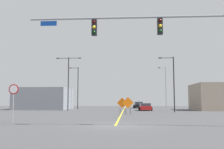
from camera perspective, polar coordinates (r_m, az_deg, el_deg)
The scene contains 14 objects.
ground at distance 16.81m, azimuth 0.75°, elevation -11.18°, with size 131.99×131.99×0.00m, color #444447.
road_centre_stripe at distance 53.40m, azimuth 2.70°, elevation -7.50°, with size 0.16×73.33×0.01m.
traffic_signal_assembly at distance 17.33m, azimuth 10.64°, elevation 7.96°, with size 13.06×0.44×7.45m.
stop_sign at distance 20.88m, azimuth -20.83°, elevation -4.30°, with size 0.76×0.07×2.82m.
street_lamp_mid_right at distance 37.78m, azimuth 13.18°, elevation -1.41°, with size 2.19×0.24×7.86m.
street_lamp_mid_left at distance 57.59m, azimuth 11.65°, elevation -2.41°, with size 1.70×0.24×8.95m.
street_lamp_far_right at distance 51.02m, azimuth -7.63°, elevation -2.49°, with size 1.83×0.24×8.15m.
street_lamp_near_left at distance 43.65m, azimuth -9.56°, elevation -0.93°, with size 4.15×0.24×8.84m.
construction_sign_median_near at distance 34.41m, azimuth 2.24°, elevation -6.36°, with size 1.37×0.17×2.01m.
construction_sign_left_shoulder at distance 30.14m, azimuth 3.53°, elevation -6.36°, with size 1.32×0.15×2.03m.
car_black_mid at distance 57.54m, azimuth 5.81°, elevation -6.73°, with size 2.25×4.62×1.39m.
car_red_distant at distance 43.43m, azimuth 7.28°, elevation -7.09°, with size 2.10×4.28×1.20m.
roadside_building_west at distance 50.57m, azimuth -14.70°, elevation -5.16°, with size 9.42×8.11×3.97m.
roadside_building_east at distance 47.71m, azimuth 21.65°, elevation -4.61°, with size 6.96×8.73×4.48m.
Camera 1 is at (0.83, -16.71, 1.57)m, focal length 41.65 mm.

